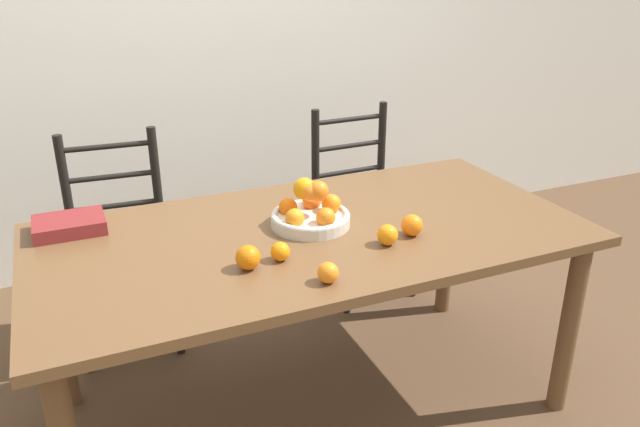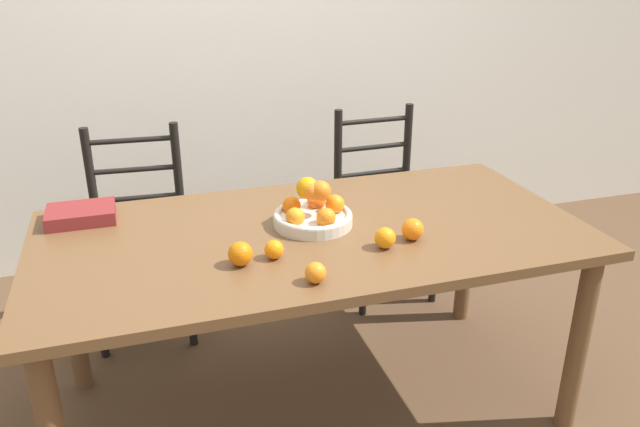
{
  "view_description": "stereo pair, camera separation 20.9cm",
  "coord_description": "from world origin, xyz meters",
  "px_view_note": "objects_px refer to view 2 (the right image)",
  "views": [
    {
      "loc": [
        -0.76,
        -1.8,
        1.63
      ],
      "look_at": [
        0.01,
        -0.04,
        0.82
      ],
      "focal_mm": 35.0,
      "sensor_mm": 36.0,
      "label": 1
    },
    {
      "loc": [
        -0.57,
        -1.88,
        1.63
      ],
      "look_at": [
        0.01,
        -0.04,
        0.82
      ],
      "focal_mm": 35.0,
      "sensor_mm": 36.0,
      "label": 2
    }
  ],
  "objects_px": {
    "orange_loose_2": "(240,254)",
    "chair_right": "(383,207)",
    "orange_loose_1": "(274,249)",
    "orange_loose_4": "(385,238)",
    "chair_left": "(140,237)",
    "book_stack": "(81,214)",
    "orange_loose_3": "(413,229)",
    "orange_loose_0": "(315,273)",
    "fruit_bowl": "(313,212)"
  },
  "relations": [
    {
      "from": "fruit_bowl",
      "to": "orange_loose_4",
      "type": "distance_m",
      "value": 0.3
    },
    {
      "from": "fruit_bowl",
      "to": "orange_loose_2",
      "type": "xyz_separation_m",
      "value": [
        -0.3,
        -0.23,
        -0.01
      ]
    },
    {
      "from": "orange_loose_1",
      "to": "orange_loose_4",
      "type": "distance_m",
      "value": 0.36
    },
    {
      "from": "orange_loose_3",
      "to": "chair_right",
      "type": "bearing_deg",
      "value": 72.14
    },
    {
      "from": "book_stack",
      "to": "orange_loose_0",
      "type": "bearing_deg",
      "value": -45.68
    },
    {
      "from": "orange_loose_1",
      "to": "orange_loose_2",
      "type": "xyz_separation_m",
      "value": [
        -0.11,
        -0.01,
        0.01
      ]
    },
    {
      "from": "chair_left",
      "to": "book_stack",
      "type": "bearing_deg",
      "value": -108.94
    },
    {
      "from": "orange_loose_0",
      "to": "chair_right",
      "type": "relative_size",
      "value": 0.07
    },
    {
      "from": "fruit_bowl",
      "to": "orange_loose_0",
      "type": "height_order",
      "value": "fruit_bowl"
    },
    {
      "from": "orange_loose_2",
      "to": "chair_left",
      "type": "bearing_deg",
      "value": 106.64
    },
    {
      "from": "orange_loose_4",
      "to": "chair_right",
      "type": "distance_m",
      "value": 1.12
    },
    {
      "from": "orange_loose_3",
      "to": "chair_left",
      "type": "height_order",
      "value": "chair_left"
    },
    {
      "from": "fruit_bowl",
      "to": "orange_loose_1",
      "type": "relative_size",
      "value": 4.58
    },
    {
      "from": "chair_left",
      "to": "book_stack",
      "type": "height_order",
      "value": "chair_left"
    },
    {
      "from": "book_stack",
      "to": "orange_loose_4",
      "type": "bearing_deg",
      "value": -29.18
    },
    {
      "from": "orange_loose_2",
      "to": "orange_loose_4",
      "type": "relative_size",
      "value": 1.1
    },
    {
      "from": "orange_loose_4",
      "to": "book_stack",
      "type": "bearing_deg",
      "value": 150.82
    },
    {
      "from": "orange_loose_0",
      "to": "orange_loose_1",
      "type": "distance_m",
      "value": 0.2
    },
    {
      "from": "fruit_bowl",
      "to": "chair_left",
      "type": "height_order",
      "value": "chair_left"
    },
    {
      "from": "orange_loose_0",
      "to": "fruit_bowl",
      "type": "bearing_deg",
      "value": 74.08
    },
    {
      "from": "chair_right",
      "to": "book_stack",
      "type": "xyz_separation_m",
      "value": [
        -1.36,
        -0.45,
        0.32
      ]
    },
    {
      "from": "fruit_bowl",
      "to": "chair_left",
      "type": "bearing_deg",
      "value": 128.62
    },
    {
      "from": "orange_loose_0",
      "to": "orange_loose_1",
      "type": "relative_size",
      "value": 1.04
    },
    {
      "from": "orange_loose_0",
      "to": "book_stack",
      "type": "xyz_separation_m",
      "value": [
        -0.66,
        0.68,
        -0.01
      ]
    },
    {
      "from": "chair_left",
      "to": "book_stack",
      "type": "xyz_separation_m",
      "value": [
        -0.19,
        -0.45,
        0.32
      ]
    },
    {
      "from": "chair_right",
      "to": "book_stack",
      "type": "distance_m",
      "value": 1.47
    },
    {
      "from": "orange_loose_3",
      "to": "chair_right",
      "type": "distance_m",
      "value": 1.05
    },
    {
      "from": "orange_loose_1",
      "to": "orange_loose_3",
      "type": "xyz_separation_m",
      "value": [
        0.47,
        -0.0,
        0.01
      ]
    },
    {
      "from": "orange_loose_0",
      "to": "orange_loose_3",
      "type": "height_order",
      "value": "orange_loose_3"
    },
    {
      "from": "fruit_bowl",
      "to": "chair_right",
      "type": "xyz_separation_m",
      "value": [
        0.59,
        0.74,
        -0.34
      ]
    },
    {
      "from": "orange_loose_1",
      "to": "orange_loose_2",
      "type": "distance_m",
      "value": 0.11
    },
    {
      "from": "chair_left",
      "to": "book_stack",
      "type": "relative_size",
      "value": 3.98
    },
    {
      "from": "orange_loose_4",
      "to": "orange_loose_3",
      "type": "bearing_deg",
      "value": 15.5
    },
    {
      "from": "orange_loose_3",
      "to": "chair_left",
      "type": "bearing_deg",
      "value": 132.34
    },
    {
      "from": "fruit_bowl",
      "to": "orange_loose_1",
      "type": "height_order",
      "value": "fruit_bowl"
    },
    {
      "from": "orange_loose_4",
      "to": "book_stack",
      "type": "relative_size",
      "value": 0.3
    },
    {
      "from": "chair_left",
      "to": "orange_loose_3",
      "type": "bearing_deg",
      "value": -43.91
    },
    {
      "from": "fruit_bowl",
      "to": "orange_loose_4",
      "type": "relative_size",
      "value": 4.01
    },
    {
      "from": "orange_loose_1",
      "to": "orange_loose_3",
      "type": "bearing_deg",
      "value": -0.44
    },
    {
      "from": "fruit_bowl",
      "to": "chair_right",
      "type": "height_order",
      "value": "chair_right"
    },
    {
      "from": "fruit_bowl",
      "to": "orange_loose_3",
      "type": "height_order",
      "value": "fruit_bowl"
    },
    {
      "from": "orange_loose_2",
      "to": "book_stack",
      "type": "distance_m",
      "value": 0.7
    },
    {
      "from": "orange_loose_2",
      "to": "chair_right",
      "type": "xyz_separation_m",
      "value": [
        0.89,
        0.96,
        -0.33
      ]
    },
    {
      "from": "orange_loose_4",
      "to": "orange_loose_0",
      "type": "bearing_deg",
      "value": -151.69
    },
    {
      "from": "orange_loose_3",
      "to": "orange_loose_1",
      "type": "bearing_deg",
      "value": 179.56
    },
    {
      "from": "orange_loose_1",
      "to": "chair_right",
      "type": "relative_size",
      "value": 0.07
    },
    {
      "from": "fruit_bowl",
      "to": "book_stack",
      "type": "bearing_deg",
      "value": 160.15
    },
    {
      "from": "orange_loose_0",
      "to": "chair_right",
      "type": "xyz_separation_m",
      "value": [
        0.7,
        1.13,
        -0.33
      ]
    },
    {
      "from": "orange_loose_0",
      "to": "book_stack",
      "type": "height_order",
      "value": "orange_loose_0"
    },
    {
      "from": "orange_loose_2",
      "to": "book_stack",
      "type": "height_order",
      "value": "orange_loose_2"
    }
  ]
}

